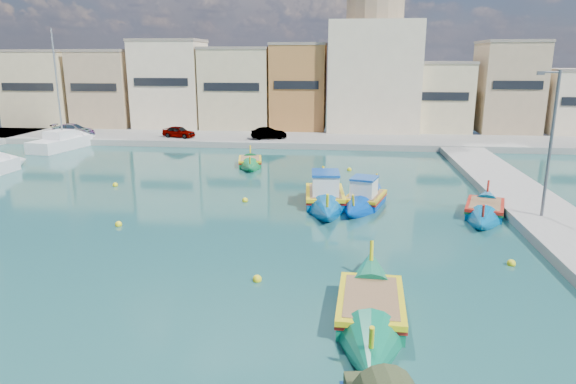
% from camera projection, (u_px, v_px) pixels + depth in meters
% --- Properties ---
extents(ground, '(160.00, 160.00, 0.00)m').
position_uv_depth(ground, '(186.00, 252.00, 23.35)').
color(ground, '#174542').
rests_on(ground, ground).
extents(north_quay, '(80.00, 8.00, 0.60)m').
position_uv_depth(north_quay, '(278.00, 140.00, 54.06)').
color(north_quay, gray).
rests_on(north_quay, ground).
extents(north_townhouses, '(83.20, 7.87, 10.19)m').
position_uv_depth(north_townhouses, '(343.00, 91.00, 59.25)').
color(north_townhouses, beige).
rests_on(north_townhouses, ground).
extents(church_block, '(10.00, 10.00, 19.10)m').
position_uv_depth(church_block, '(373.00, 60.00, 58.65)').
color(church_block, beige).
rests_on(church_block, ground).
extents(quay_street_lamp, '(1.18, 0.16, 8.00)m').
position_uv_depth(quay_street_lamp, '(550.00, 144.00, 26.15)').
color(quay_street_lamp, '#595B60').
rests_on(quay_street_lamp, ground).
extents(parked_cars, '(25.25, 2.36, 1.27)m').
position_uv_depth(parked_cars, '(150.00, 131.00, 53.83)').
color(parked_cars, '#4C1919').
rests_on(parked_cars, north_quay).
extents(luzzu_turquoise_cabin, '(2.95, 10.15, 3.21)m').
position_uv_depth(luzzu_turquoise_cabin, '(325.00, 197.00, 31.12)').
color(luzzu_turquoise_cabin, '#0059A5').
rests_on(luzzu_turquoise_cabin, ground).
extents(luzzu_blue_cabin, '(3.96, 8.04, 2.77)m').
position_uv_depth(luzzu_blue_cabin, '(365.00, 200.00, 30.78)').
color(luzzu_blue_cabin, '#003CA7').
rests_on(luzzu_blue_cabin, ground).
extents(luzzu_cyan_mid, '(4.13, 8.27, 2.39)m').
position_uv_depth(luzzu_cyan_mid, '(485.00, 210.00, 28.92)').
color(luzzu_cyan_mid, '#005F99').
rests_on(luzzu_cyan_mid, ground).
extents(luzzu_green, '(2.97, 7.14, 2.19)m').
position_uv_depth(luzzu_green, '(250.00, 163.00, 42.37)').
color(luzzu_green, '#0B7539').
rests_on(luzzu_green, ground).
extents(luzzu_blue_south, '(2.54, 9.41, 2.69)m').
position_uv_depth(luzzu_blue_south, '(371.00, 309.00, 17.42)').
color(luzzu_blue_south, '#0B7450').
rests_on(luzzu_blue_south, ground).
extents(yacht_north, '(4.13, 9.51, 12.28)m').
position_uv_depth(yacht_north, '(74.00, 141.00, 51.76)').
color(yacht_north, white).
rests_on(yacht_north, ground).
extents(mooring_buoys, '(23.30, 21.72, 0.36)m').
position_uv_depth(mooring_buoys, '(258.00, 211.00, 29.44)').
color(mooring_buoys, yellow).
rests_on(mooring_buoys, ground).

